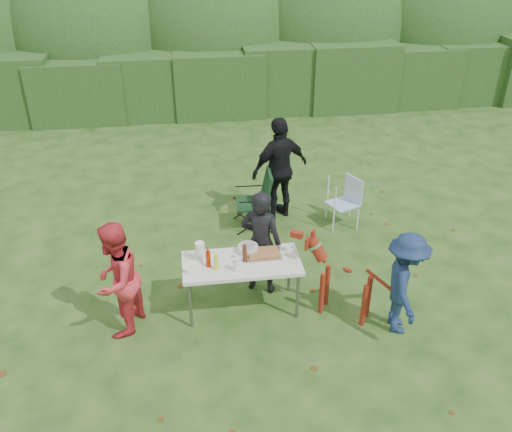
{
  "coord_description": "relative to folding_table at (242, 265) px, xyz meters",
  "views": [
    {
      "loc": [
        -0.93,
        -5.53,
        4.67
      ],
      "look_at": [
        -0.05,
        0.76,
        1.0
      ],
      "focal_mm": 38.0,
      "sensor_mm": 36.0,
      "label": 1
    }
  ],
  "objects": [
    {
      "name": "lawn_chair",
      "position": [
        1.9,
        1.95,
        -0.28
      ],
      "size": [
        0.63,
        0.63,
        0.82
      ],
      "primitive_type": null,
      "rotation": [
        0.0,
        0.0,
        3.54
      ],
      "color": "#3C89CA",
      "rests_on": "ground"
    },
    {
      "name": "paper_towel_roll",
      "position": [
        -0.51,
        0.11,
        0.18
      ],
      "size": [
        0.12,
        0.12,
        0.26
      ],
      "primitive_type": "cylinder",
      "color": "white",
      "rests_on": "folding_table"
    },
    {
      "name": "person_cook",
      "position": [
        0.3,
        0.39,
        0.08
      ],
      "size": [
        0.66,
        0.56,
        1.52
      ],
      "primitive_type": "imported",
      "rotation": [
        0.0,
        0.0,
        2.71
      ],
      "color": "black",
      "rests_on": "ground"
    },
    {
      "name": "pasta_bowl",
      "position": [
        0.11,
        0.21,
        0.1
      ],
      "size": [
        0.26,
        0.26,
        0.1
      ],
      "primitive_type": "cylinder",
      "color": "silver",
      "rests_on": "folding_table"
    },
    {
      "name": "camping_chair",
      "position": [
        0.42,
        2.07,
        -0.2
      ],
      "size": [
        0.63,
        0.63,
        0.98
      ],
      "primitive_type": null,
      "rotation": [
        0.0,
        0.0,
        3.1
      ],
      "color": "#123218",
      "rests_on": "ground"
    },
    {
      "name": "person_black_puffy",
      "position": [
        0.91,
        2.37,
        0.2
      ],
      "size": [
        1.12,
        0.8,
        1.77
      ],
      "primitive_type": "imported",
      "rotation": [
        0.0,
        0.0,
        3.54
      ],
      "color": "black",
      "rests_on": "ground"
    },
    {
      "name": "child",
      "position": [
        1.91,
        -0.66,
        -0.0
      ],
      "size": [
        0.67,
        0.97,
        1.37
      ],
      "primitive_type": "imported",
      "rotation": [
        0.0,
        0.0,
        1.37
      ],
      "color": "#172A4E",
      "rests_on": "ground"
    },
    {
      "name": "ketchup_bottle",
      "position": [
        -0.42,
        -0.04,
        0.16
      ],
      "size": [
        0.06,
        0.06,
        0.22
      ],
      "primitive_type": "cylinder",
      "color": "#981F00",
      "rests_on": "folding_table"
    },
    {
      "name": "person_red_jacket",
      "position": [
        -1.54,
        -0.2,
        0.07
      ],
      "size": [
        0.8,
        0.9,
        1.52
      ],
      "primitive_type": "imported",
      "rotation": [
        0.0,
        0.0,
        -1.95
      ],
      "color": "red",
      "rests_on": "ground"
    },
    {
      "name": "hedge_row",
      "position": [
        0.33,
        7.92,
        0.16
      ],
      "size": [
        22.0,
        1.4,
        1.7
      ],
      "primitive_type": "cube",
      "color": "#23471C",
      "rests_on": "ground"
    },
    {
      "name": "dog",
      "position": [
        1.3,
        -0.31,
        -0.15
      ],
      "size": [
        1.18,
        1.0,
        1.06
      ],
      "primitive_type": null,
      "rotation": [
        0.0,
        0.0,
        2.55
      ],
      "color": "maroon",
      "rests_on": "ground"
    },
    {
      "name": "shrub_backdrop",
      "position": [
        0.33,
        9.52,
        0.91
      ],
      "size": [
        20.0,
        2.6,
        3.2
      ],
      "primitive_type": "ellipsoid",
      "color": "#3D6628",
      "rests_on": "ground"
    },
    {
      "name": "beer_bottle",
      "position": [
        0.04,
        0.01,
        0.17
      ],
      "size": [
        0.06,
        0.06,
        0.24
      ],
      "primitive_type": "cylinder",
      "color": "#47230F",
      "rests_on": "folding_table"
    },
    {
      "name": "cup_stack",
      "position": [
        -0.08,
        -0.18,
        0.14
      ],
      "size": [
        0.08,
        0.08,
        0.18
      ],
      "primitive_type": "cylinder",
      "color": "white",
      "rests_on": "folding_table"
    },
    {
      "name": "ground",
      "position": [
        0.33,
        -0.08,
        -0.69
      ],
      "size": [
        80.0,
        80.0,
        0.0
      ],
      "primitive_type": "plane",
      "color": "#1E4211"
    },
    {
      "name": "focaccia_bread",
      "position": [
        0.3,
        0.11,
        0.09
      ],
      "size": [
        0.4,
        0.26,
        0.04
      ],
      "primitive_type": "cube",
      "color": "#A06B3A",
      "rests_on": "food_tray"
    },
    {
      "name": "food_tray",
      "position": [
        0.3,
        0.11,
        0.06
      ],
      "size": [
        0.45,
        0.3,
        0.02
      ],
      "primitive_type": "cube",
      "color": "#B7B7BA",
      "rests_on": "folding_table"
    },
    {
      "name": "mustard_bottle",
      "position": [
        -0.33,
        -0.11,
        0.15
      ],
      "size": [
        0.06,
        0.06,
        0.2
      ],
      "primitive_type": "cylinder",
      "color": "yellow",
      "rests_on": "folding_table"
    },
    {
      "name": "plate_stack",
      "position": [
        -0.63,
        -0.07,
        0.08
      ],
      "size": [
        0.24,
        0.24,
        0.05
      ],
      "primitive_type": "cylinder",
      "color": "white",
      "rests_on": "folding_table"
    },
    {
      "name": "folding_table",
      "position": [
        0.0,
        0.0,
        0.0
      ],
      "size": [
        1.5,
        0.7,
        0.74
      ],
      "color": "silver",
      "rests_on": "ground"
    }
  ]
}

